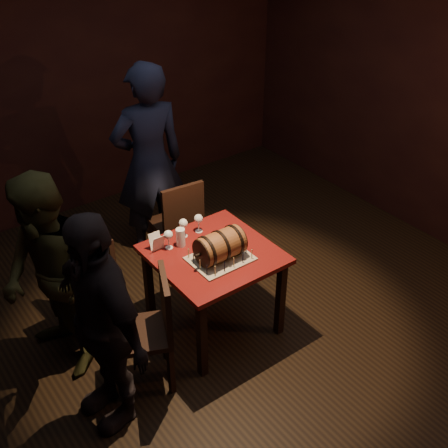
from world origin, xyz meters
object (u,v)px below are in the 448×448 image
(pub_table, at_px, (213,264))
(wine_glass_left, at_px, (168,236))
(pint_of_ale, at_px, (181,238))
(barrel_cake, at_px, (220,246))
(chair_back, at_px, (179,221))
(wine_glass_right, at_px, (199,219))
(person_left_front, at_px, (100,323))
(wine_glass_mid, at_px, (183,224))
(chair_left_rear, at_px, (92,277))
(person_left_rear, at_px, (51,280))
(person_back, at_px, (149,163))
(chair_left_front, at_px, (153,324))

(pub_table, xyz_separation_m, wine_glass_left, (-0.24, 0.25, 0.23))
(wine_glass_left, distance_m, pint_of_ale, 0.11)
(barrel_cake, relative_size, chair_back, 0.44)
(barrel_cake, relative_size, wine_glass_right, 2.52)
(person_left_front, bearing_deg, wine_glass_right, 112.01)
(barrel_cake, bearing_deg, wine_glass_mid, 96.70)
(chair_left_rear, bearing_deg, person_left_front, -109.86)
(pub_table, bearing_deg, person_left_rear, 162.85)
(wine_glass_left, distance_m, person_left_front, 0.98)
(person_left_front, bearing_deg, pint_of_ale, 113.67)
(chair_back, height_order, person_left_front, person_left_front)
(pint_of_ale, bearing_deg, person_back, 72.16)
(pub_table, bearing_deg, chair_back, 75.55)
(chair_left_front, distance_m, person_back, 1.74)
(wine_glass_right, xyz_separation_m, chair_left_front, (-0.74, -0.50, -0.35))
(wine_glass_left, relative_size, person_back, 0.09)
(person_back, relative_size, person_left_rear, 1.18)
(pint_of_ale, bearing_deg, wine_glass_left, 166.00)
(barrel_cake, height_order, pint_of_ale, barrel_cake)
(chair_left_front, bearing_deg, person_left_front, -169.67)
(chair_left_rear, bearing_deg, barrel_cake, -40.59)
(pint_of_ale, relative_size, person_left_rear, 0.09)
(pub_table, relative_size, barrel_cake, 2.22)
(chair_left_rear, distance_m, person_back, 1.27)
(pub_table, height_order, wine_glass_mid, wine_glass_mid)
(wine_glass_mid, height_order, person_back, person_back)
(person_left_front, bearing_deg, chair_left_front, 95.84)
(barrel_cake, height_order, wine_glass_mid, barrel_cake)
(wine_glass_mid, bearing_deg, pint_of_ale, -133.26)
(barrel_cake, xyz_separation_m, person_left_front, (-1.06, -0.16, -0.06))
(chair_back, height_order, person_left_rear, person_left_rear)
(wine_glass_left, bearing_deg, chair_left_front, -133.64)
(chair_back, bearing_deg, person_left_front, -139.36)
(pub_table, bearing_deg, chair_left_front, -163.66)
(pub_table, relative_size, chair_left_rear, 0.97)
(person_left_front, bearing_deg, chair_left_rear, 155.66)
(chair_back, distance_m, person_back, 0.60)
(chair_left_rear, relative_size, chair_left_front, 1.00)
(chair_left_rear, xyz_separation_m, chair_left_front, (0.11, -0.75, 0.00))
(chair_back, bearing_deg, pub_table, -104.45)
(chair_left_front, bearing_deg, wine_glass_right, 33.89)
(pub_table, relative_size, wine_glass_right, 5.59)
(wine_glass_left, relative_size, person_left_front, 0.10)
(chair_left_rear, bearing_deg, chair_left_front, -81.66)
(chair_back, bearing_deg, chair_left_front, -130.55)
(pub_table, relative_size, pint_of_ale, 6.00)
(pub_table, distance_m, person_left_rear, 1.22)
(wine_glass_right, relative_size, person_back, 0.09)
(wine_glass_right, distance_m, person_left_rear, 1.23)
(pub_table, height_order, person_back, person_back)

